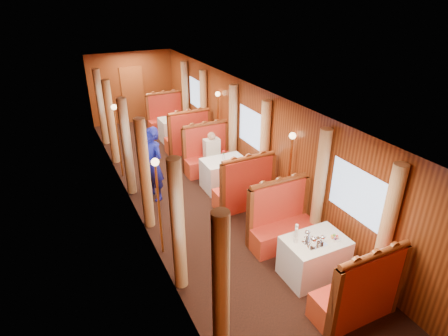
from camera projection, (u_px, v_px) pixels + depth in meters
floor at (197, 194)px, 9.08m from camera, size 3.00×12.00×0.01m
ceiling at (193, 92)px, 7.98m from camera, size 3.00×12.00×0.01m
wall_far at (132, 88)px, 13.38m from camera, size 3.00×0.01×2.50m
wall_left at (129, 158)px, 7.94m from camera, size 0.01×12.00×2.50m
wall_right at (252, 136)px, 9.12m from camera, size 0.01×12.00×2.50m
doorway_far at (133, 95)px, 13.46m from camera, size 0.80×0.04×2.00m
table_near at (314, 258)px, 6.38m from camera, size 1.05×0.72×0.75m
banquette_near_fwd at (357, 295)px, 5.54m from camera, size 1.30×0.55×1.34m
banquette_near_aft at (281, 224)px, 7.18m from camera, size 1.30×0.55×1.34m
table_mid at (224, 174)px, 9.21m from camera, size 1.05×0.72×0.75m
banquette_mid_fwd at (244, 190)px, 8.37m from camera, size 1.30×0.55×1.34m
banquette_mid_aft at (208, 157)px, 10.01m from camera, size 1.30×0.55×1.34m
table_far at (177, 129)px, 12.04m from camera, size 1.05×0.72×0.75m
banquette_far_fwd at (188, 138)px, 11.20m from camera, size 1.30×0.55×1.34m
banquette_far_aft at (167, 119)px, 12.83m from camera, size 1.30×0.55×1.34m
tea_tray at (315, 243)px, 6.12m from camera, size 0.35×0.27×0.01m
teapot_left at (313, 243)px, 6.02m from camera, size 0.19×0.15×0.15m
teapot_right at (322, 240)px, 6.11m from camera, size 0.16×0.13×0.12m
teapot_back at (307, 236)px, 6.21m from camera, size 0.18×0.16×0.13m
fruit_plate at (335, 238)px, 6.24m from camera, size 0.20×0.20×0.05m
cup_inboard at (296, 237)px, 6.12m from camera, size 0.08×0.08×0.26m
cup_outboard at (296, 233)px, 6.22m from camera, size 0.08×0.08×0.26m
rose_vase_mid at (224, 153)px, 8.97m from camera, size 0.06×0.06×0.36m
rose_vase_far at (175, 113)px, 11.82m from camera, size 0.06×0.06×0.36m
window_left_near at (189, 242)px, 5.03m from camera, size 0.01×1.20×0.90m
curtain_left_near_a at (221, 293)px, 4.57m from camera, size 0.22×0.22×2.35m
curtain_left_near_b at (178, 227)px, 5.83m from camera, size 0.22×0.22×2.35m
window_right_near at (356, 194)px, 6.20m from camera, size 0.01×1.20×0.90m
curtain_right_near_a at (386, 234)px, 5.65m from camera, size 0.22×0.22×2.35m
curtain_right_near_b at (319, 189)px, 6.91m from camera, size 0.22×0.22×2.35m
window_left_mid at (129, 149)px, 7.86m from camera, size 0.01×1.20×0.90m
curtain_left_mid_a at (145, 175)px, 7.39m from camera, size 0.22×0.22×2.35m
curtain_left_mid_b at (127, 148)px, 8.65m from camera, size 0.22×0.22×2.35m
window_right_mid at (252, 128)px, 9.02m from camera, size 0.01×1.20×0.90m
curtain_right_mid_a at (264, 151)px, 8.48m from camera, size 0.22×0.22×2.35m
curtain_right_mid_b at (233, 129)px, 9.73m from camera, size 0.22×0.22×2.35m
window_left_far at (101, 106)px, 10.69m from camera, size 0.01×1.20×0.90m
curtain_left_far_a at (111, 123)px, 10.22m from camera, size 0.22×0.22×2.35m
curtain_left_far_b at (101, 107)px, 11.48m from camera, size 0.22×0.22×2.35m
window_right_far at (197, 94)px, 11.85m from camera, size 0.01×1.20×0.90m
curtain_right_far_a at (204, 109)px, 11.30m from camera, size 0.22×0.22×2.35m
curtain_right_far_b at (186, 97)px, 12.56m from camera, size 0.22×0.22×2.35m
sconce_left_fore at (157, 188)px, 6.51m from camera, size 0.14×0.14×1.95m
sconce_right_fore at (291, 159)px, 7.61m from camera, size 0.14×0.14×1.95m
sconce_left_aft at (116, 126)px, 9.34m from camera, size 0.14×0.14×1.95m
sconce_right_aft at (218, 111)px, 10.43m from camera, size 0.14×0.14×1.95m
steward at (153, 164)px, 8.54m from camera, size 0.60×0.74×1.76m
passenger at (212, 150)px, 9.63m from camera, size 0.40×0.44×0.76m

